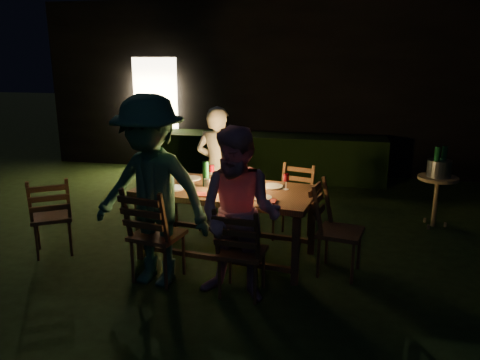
% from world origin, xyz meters
% --- Properties ---
extents(garden_envelope, '(40.00, 40.00, 3.20)m').
position_xyz_m(garden_envelope, '(-0.01, 6.15, 1.58)').
color(garden_envelope, black).
rests_on(garden_envelope, ground).
extents(dining_table, '(2.04, 1.23, 0.80)m').
position_xyz_m(dining_table, '(-0.43, 0.22, 0.72)').
color(dining_table, '#452717').
rests_on(dining_table, ground).
extents(chair_near_left, '(0.55, 0.58, 1.04)m').
position_xyz_m(chair_near_left, '(-0.99, -0.48, 0.31)').
color(chair_near_left, '#452717').
rests_on(chair_near_left, ground).
extents(chair_near_right, '(0.46, 0.48, 0.94)m').
position_xyz_m(chair_near_right, '(-0.10, -0.61, 0.28)').
color(chair_near_right, '#452717').
rests_on(chair_near_right, ground).
extents(chair_far_left, '(0.47, 0.50, 0.91)m').
position_xyz_m(chair_far_left, '(-0.76, 1.05, 0.28)').
color(chair_far_left, '#452717').
rests_on(chair_far_left, ground).
extents(chair_far_right, '(0.52, 0.54, 0.94)m').
position_xyz_m(chair_far_right, '(0.23, 0.90, 0.28)').
color(chair_far_right, '#452717').
rests_on(chair_far_right, ground).
extents(chair_end, '(0.56, 0.54, 1.01)m').
position_xyz_m(chair_end, '(0.78, 0.04, 0.30)').
color(chair_end, '#452717').
rests_on(chair_end, ground).
extents(chair_spare, '(0.61, 0.62, 0.96)m').
position_xyz_m(chair_spare, '(-2.39, -0.11, 0.29)').
color(chair_spare, '#452717').
rests_on(chair_spare, ground).
extents(person_house_side, '(0.63, 0.46, 1.60)m').
position_xyz_m(person_house_side, '(-0.76, 1.10, 0.80)').
color(person_house_side, '#F4E4D0').
rests_on(person_house_side, ground).
extents(person_opp_right, '(0.87, 0.72, 1.62)m').
position_xyz_m(person_opp_right, '(-0.11, -0.66, 0.81)').
color(person_opp_right, '#C1849A').
rests_on(person_opp_right, ground).
extents(person_opp_left, '(1.30, 0.87, 1.88)m').
position_xyz_m(person_opp_left, '(-1.00, -0.52, 0.94)').
color(person_opp_left, '#2F5F4A').
rests_on(person_opp_left, ground).
extents(lantern, '(0.16, 0.16, 0.35)m').
position_xyz_m(lantern, '(-0.38, 0.26, 0.96)').
color(lantern, white).
rests_on(lantern, dining_table).
extents(plate_far_left, '(0.25, 0.25, 0.01)m').
position_xyz_m(plate_far_left, '(-0.94, 0.52, 0.81)').
color(plate_far_left, white).
rests_on(plate_far_left, dining_table).
extents(plate_near_left, '(0.25, 0.25, 0.01)m').
position_xyz_m(plate_near_left, '(-1.01, 0.08, 0.81)').
color(plate_near_left, white).
rests_on(plate_near_left, dining_table).
extents(plate_far_right, '(0.25, 0.25, 0.01)m').
position_xyz_m(plate_far_right, '(0.05, 0.37, 0.81)').
color(plate_far_right, white).
rests_on(plate_far_right, dining_table).
extents(plate_near_right, '(0.25, 0.25, 0.01)m').
position_xyz_m(plate_near_right, '(-0.02, -0.06, 0.81)').
color(plate_near_right, white).
rests_on(plate_near_right, dining_table).
extents(wineglass_a, '(0.06, 0.06, 0.18)m').
position_xyz_m(wineglass_a, '(-0.69, 0.54, 0.89)').
color(wineglass_a, '#59070F').
rests_on(wineglass_a, dining_table).
extents(wineglass_b, '(0.06, 0.06, 0.18)m').
position_xyz_m(wineglass_b, '(-1.16, 0.21, 0.89)').
color(wineglass_b, '#59070F').
rests_on(wineglass_b, dining_table).
extents(wineglass_c, '(0.06, 0.06, 0.18)m').
position_xyz_m(wineglass_c, '(-0.18, -0.10, 0.89)').
color(wineglass_c, '#59070F').
rests_on(wineglass_c, dining_table).
extents(wineglass_d, '(0.06, 0.06, 0.18)m').
position_xyz_m(wineglass_d, '(0.21, 0.31, 0.89)').
color(wineglass_d, '#59070F').
rests_on(wineglass_d, dining_table).
extents(wineglass_e, '(0.06, 0.06, 0.18)m').
position_xyz_m(wineglass_e, '(-0.58, -0.06, 0.89)').
color(wineglass_e, silver).
rests_on(wineglass_e, dining_table).
extents(bottle_table, '(0.07, 0.07, 0.28)m').
position_xyz_m(bottle_table, '(-0.68, 0.26, 0.94)').
color(bottle_table, '#0F471E').
rests_on(bottle_table, dining_table).
extents(napkin_left, '(0.18, 0.14, 0.01)m').
position_xyz_m(napkin_left, '(-0.63, -0.07, 0.81)').
color(napkin_left, red).
rests_on(napkin_left, dining_table).
extents(napkin_right, '(0.18, 0.14, 0.01)m').
position_xyz_m(napkin_right, '(0.07, -0.16, 0.81)').
color(napkin_right, red).
rests_on(napkin_right, dining_table).
extents(phone, '(0.14, 0.07, 0.01)m').
position_xyz_m(phone, '(-1.09, 0.02, 0.80)').
color(phone, black).
rests_on(phone, dining_table).
extents(side_table, '(0.51, 0.51, 0.68)m').
position_xyz_m(side_table, '(2.04, 1.70, 0.60)').
color(side_table, brown).
rests_on(side_table, ground).
extents(ice_bucket, '(0.30, 0.30, 0.22)m').
position_xyz_m(ice_bucket, '(2.04, 1.70, 0.79)').
color(ice_bucket, '#A5A8AD').
rests_on(ice_bucket, side_table).
extents(bottle_bucket_a, '(0.07, 0.07, 0.32)m').
position_xyz_m(bottle_bucket_a, '(1.99, 1.66, 0.84)').
color(bottle_bucket_a, '#0F471E').
rests_on(bottle_bucket_a, side_table).
extents(bottle_bucket_b, '(0.07, 0.07, 0.32)m').
position_xyz_m(bottle_bucket_b, '(2.09, 1.74, 0.84)').
color(bottle_bucket_b, '#0F471E').
rests_on(bottle_bucket_b, side_table).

